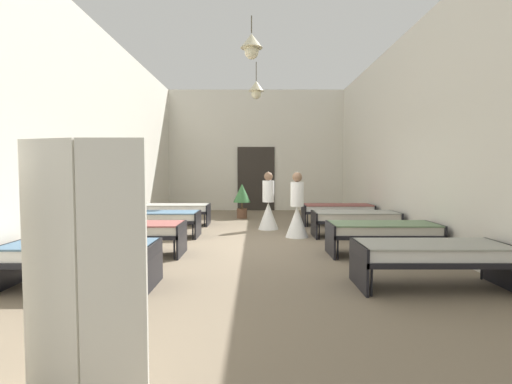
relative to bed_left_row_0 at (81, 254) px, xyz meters
The scene contains 14 objects.
ground_plane 3.66m from the bed_left_row_0, 51.70° to the left, with size 7.20×14.33×0.10m, color #7A6B56.
room_shell 5.18m from the bed_left_row_0, 62.31° to the left, with size 7.00×13.93×4.55m.
bed_left_row_0 is the anchor object (origin of this frame).
bed_right_row_0 4.50m from the bed_left_row_0, ahead, with size 1.90×0.84×0.57m.
bed_left_row_1 1.90m from the bed_left_row_0, 90.00° to the left, with size 1.90×0.84×0.57m.
bed_right_row_1 4.89m from the bed_left_row_0, 22.88° to the left, with size 1.90×0.84×0.57m.
bed_left_row_2 3.80m from the bed_left_row_0, 90.00° to the left, with size 1.90×0.84×0.57m.
bed_right_row_2 5.89m from the bed_left_row_0, 40.17° to the left, with size 1.90×0.84×0.57m.
bed_left_row_3 5.70m from the bed_left_row_0, 90.00° to the left, with size 1.90×0.84×0.57m.
bed_right_row_3 7.26m from the bed_left_row_0, 51.70° to the left, with size 1.90×0.84×0.57m.
nurse_near_aisle 4.92m from the bed_left_row_0, 49.74° to the left, with size 0.52×0.52×1.49m.
nurse_mid_aisle 5.56m from the bed_left_row_0, 62.52° to the left, with size 0.52×0.52×1.49m.
potted_plant 7.44m from the bed_left_row_0, 75.93° to the left, with size 0.54×0.54×1.10m.
privacy_screen 2.73m from the bed_left_row_0, 69.42° to the right, with size 1.23×0.27×1.70m.
Camera 1 is at (-0.00, -7.73, 1.50)m, focal length 26.96 mm.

